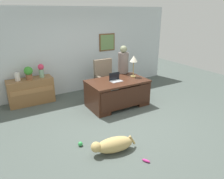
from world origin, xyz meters
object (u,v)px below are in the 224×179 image
desk_lamp (134,60)px  laptop (115,79)px  vase_empty (17,77)px  dog_toy_ball (80,144)px  dog_lying (113,145)px  person_standing (123,71)px  desk (118,92)px  vase_with_flowers (41,70)px  dog_toy_bone (146,161)px  armchair (105,80)px  potted_plant (28,72)px  credenza (31,91)px

desk_lamp → laptop: bearing=-173.1°
vase_empty → dog_toy_ball: vase_empty is taller
dog_lying → dog_toy_ball: bearing=133.5°
desk_lamp → vase_empty: (-2.96, 1.35, -0.39)m
person_standing → desk_lamp: person_standing is taller
laptop → desk_lamp: size_ratio=0.51×
desk → vase_with_flowers: size_ratio=4.20×
desk → dog_toy_ball: 2.14m
desk_lamp → dog_toy_bone: size_ratio=4.06×
armchair → dog_toy_ball: armchair is taller
desk → dog_toy_ball: size_ratio=17.43×
desk → potted_plant: bearing=145.3°
credenza → dog_toy_ball: 2.76m
credenza → vase_empty: (-0.30, 0.00, 0.49)m
vase_with_flowers → potted_plant: (-0.35, 0.00, -0.02)m
desk_lamp → desk: bearing=-171.4°
person_standing → dog_toy_ball: bearing=-140.3°
credenza → dog_lying: (0.86, -3.20, -0.22)m
vase_with_flowers → dog_lying: bearing=-81.0°
credenza → dog_toy_bone: bearing=-71.9°
credenza → armchair: armchair is taller
dog_lying → laptop: size_ratio=2.85×
desk → credenza: desk is taller
laptop → armchair: bearing=79.1°
vase_empty → dog_toy_bone: 4.15m
armchair → dog_lying: (-1.31, -2.66, -0.35)m
person_standing → dog_toy_ball: size_ratio=16.89×
laptop → dog_toy_ball: size_ratio=3.39×
credenza → person_standing: (2.63, -0.85, 0.45)m
person_standing → dog_toy_bone: person_standing is taller
desk → vase_with_flowers: (-1.72, 1.43, 0.55)m
desk_lamp → vase_with_flowers: (-2.30, 1.35, -0.29)m
desk_lamp → credenza: bearing=153.2°
person_standing → credenza: bearing=162.1°
potted_plant → dog_toy_ball: 2.88m
credenza → desk_lamp: (2.66, -1.34, 0.87)m
vase_empty → dog_toy_bone: (1.53, -3.76, -0.83)m
laptop → dog_toy_bone: bearing=-108.3°
armchair → potted_plant: 2.28m
person_standing → vase_with_flowers: size_ratio=4.07×
desk → person_standing: bearing=46.4°
dog_lying → dog_toy_ball: 0.69m
desk_lamp → vase_empty: 3.27m
potted_plant → dog_toy_bone: size_ratio=2.34×
desk → laptop: bearing=173.8°
vase_with_flowers → potted_plant: vase_with_flowers is taller
armchair → potted_plant: armchair is taller
desk_lamp → dog_toy_ball: 2.90m
armchair → person_standing: bearing=-34.1°
vase_with_flowers → vase_empty: 0.66m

